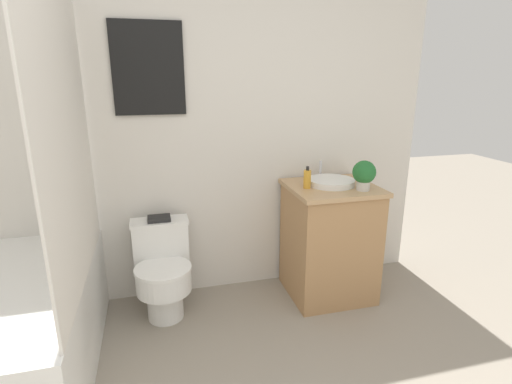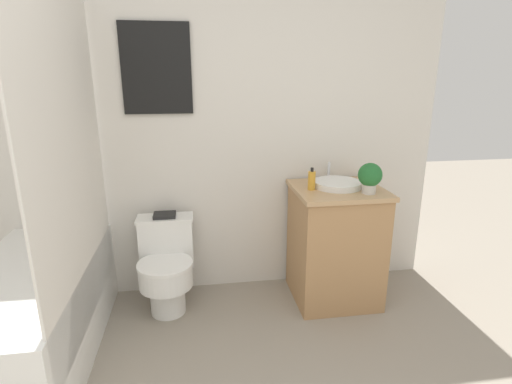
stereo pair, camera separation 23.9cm
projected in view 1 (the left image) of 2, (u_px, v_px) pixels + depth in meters
name	position (u px, v px, depth m)	size (l,w,h in m)	color
wall_back	(185.00, 118.00, 2.63)	(3.45, 0.07, 2.50)	silver
shower_area	(30.00, 323.00, 2.03)	(0.63, 1.34, 1.98)	white
toilet	(163.00, 269.00, 2.59)	(0.37, 0.49, 0.61)	white
vanity	(329.00, 241.00, 2.81)	(0.59, 0.55, 0.81)	#AD7F51
sink	(331.00, 182.00, 2.71)	(0.32, 0.36, 0.13)	white
soap_bottle	(307.00, 179.00, 2.62)	(0.05, 0.05, 0.15)	gold
potted_plant	(364.00, 174.00, 2.56)	(0.15, 0.15, 0.20)	beige
book_on_tank	(159.00, 218.00, 2.61)	(0.15, 0.12, 0.02)	black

